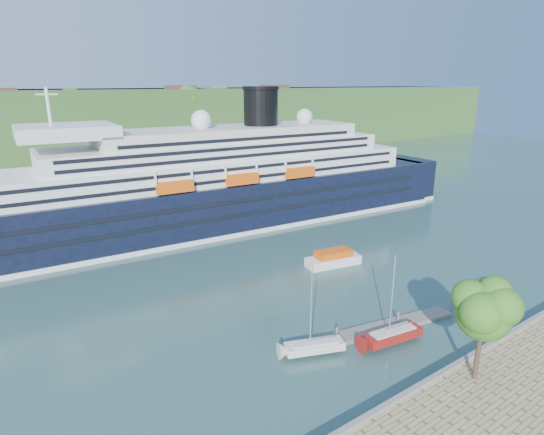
{
  "coord_description": "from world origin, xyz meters",
  "views": [
    {
      "loc": [
        -34.04,
        -19.96,
        26.14
      ],
      "look_at": [
        1.45,
        30.0,
        7.91
      ],
      "focal_mm": 30.0,
      "sensor_mm": 36.0,
      "label": 1
    }
  ],
  "objects": [
    {
      "name": "floating_pontoon",
      "position": [
        1.79,
        9.29,
        0.2
      ],
      "size": [
        18.15,
        5.68,
        0.4
      ],
      "primitive_type": null,
      "rotation": [
        0.0,
        0.0,
        -0.2
      ],
      "color": "slate",
      "rests_on": "ground"
    },
    {
      "name": "quay_coping",
      "position": [
        0.0,
        -0.2,
        1.15
      ],
      "size": [
        220.0,
        0.5,
        0.3
      ],
      "primitive_type": "cube",
      "color": "slate",
      "rests_on": "promenade"
    },
    {
      "name": "cruise_ship",
      "position": [
        2.85,
        53.41,
        12.8
      ],
      "size": [
        114.99,
        25.73,
        25.61
      ],
      "primitive_type": null,
      "rotation": [
        0.0,
        0.0,
        -0.08
      ],
      "color": "black",
      "rests_on": "ground"
    },
    {
      "name": "promenade_tree",
      "position": [
        0.6,
        -2.21,
        6.19
      ],
      "size": [
        6.27,
        6.27,
        10.38
      ],
      "primitive_type": null,
      "color": "#295917",
      "rests_on": "promenade"
    },
    {
      "name": "sailboat_red",
      "position": [
        0.35,
        6.78,
        4.73
      ],
      "size": [
        7.55,
        3.13,
        9.47
      ],
      "primitive_type": null,
      "rotation": [
        0.0,
        0.0,
        -0.15
      ],
      "color": "maroon",
      "rests_on": "ground"
    },
    {
      "name": "tender_launch",
      "position": [
        9.89,
        26.12,
        1.16
      ],
      "size": [
        8.77,
        4.45,
        2.31
      ],
      "primitive_type": null,
      "rotation": [
        0.0,
        0.0,
        -0.2
      ],
      "color": "#DF530D",
      "rests_on": "ground"
    },
    {
      "name": "ground",
      "position": [
        0.0,
        0.0,
        0.0
      ],
      "size": [
        400.0,
        400.0,
        0.0
      ],
      "primitive_type": "plane",
      "color": "#2E5350",
      "rests_on": "ground"
    },
    {
      "name": "far_hillside",
      "position": [
        0.0,
        145.0,
        12.0
      ],
      "size": [
        400.0,
        50.0,
        24.0
      ],
      "primitive_type": "cube",
      "color": "#2D5020",
      "rests_on": "ground"
    },
    {
      "name": "sailboat_white_near",
      "position": [
        -7.56,
        10.0,
        4.27
      ],
      "size": [
        6.83,
        4.11,
        8.54
      ],
      "primitive_type": null,
      "rotation": [
        0.0,
        0.0,
        -0.37
      ],
      "color": "silver",
      "rests_on": "ground"
    }
  ]
}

